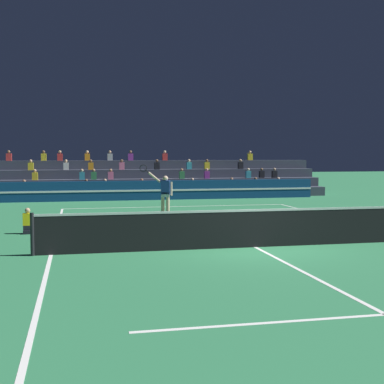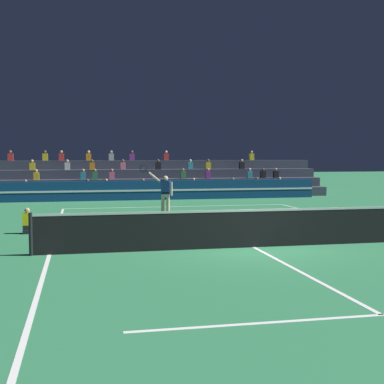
% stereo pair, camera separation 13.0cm
% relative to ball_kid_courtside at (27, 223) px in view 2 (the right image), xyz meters
% --- Properties ---
extents(ground_plane, '(120.00, 120.00, 0.00)m').
position_rel_ball_kid_courtside_xyz_m(ground_plane, '(6.40, -4.00, -0.33)').
color(ground_plane, '#2D7A4C').
extents(court_lines, '(11.10, 23.90, 0.01)m').
position_rel_ball_kid_courtside_xyz_m(court_lines, '(6.40, -4.00, -0.33)').
color(court_lines, white).
rests_on(court_lines, ground).
extents(tennis_net, '(12.00, 0.10, 1.10)m').
position_rel_ball_kid_courtside_xyz_m(tennis_net, '(6.40, -4.00, 0.21)').
color(tennis_net, black).
rests_on(tennis_net, ground).
extents(sponsor_banner_wall, '(18.00, 0.26, 1.10)m').
position_rel_ball_kid_courtside_xyz_m(sponsor_banner_wall, '(6.40, 12.05, 0.22)').
color(sponsor_banner_wall, navy).
rests_on(sponsor_banner_wall, ground).
extents(bleacher_stand, '(20.81, 3.80, 2.83)m').
position_rel_ball_kid_courtside_xyz_m(bleacher_stand, '(6.39, 15.22, 0.50)').
color(bleacher_stand, '#383D4C').
rests_on(bleacher_stand, ground).
extents(ball_kid_courtside, '(0.30, 0.36, 0.84)m').
position_rel_ball_kid_courtside_xyz_m(ball_kid_courtside, '(0.00, 0.00, 0.00)').
color(ball_kid_courtside, black).
rests_on(ball_kid_courtside, ground).
extents(tennis_player, '(1.36, 0.52, 2.23)m').
position_rel_ball_kid_courtside_xyz_m(tennis_player, '(5.09, 3.53, 0.65)').
color(tennis_player, beige).
rests_on(tennis_player, ground).
extents(tennis_ball, '(0.07, 0.07, 0.07)m').
position_rel_ball_kid_courtside_xyz_m(tennis_ball, '(3.50, 2.74, -0.30)').
color(tennis_ball, '#C6DB33').
rests_on(tennis_ball, ground).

